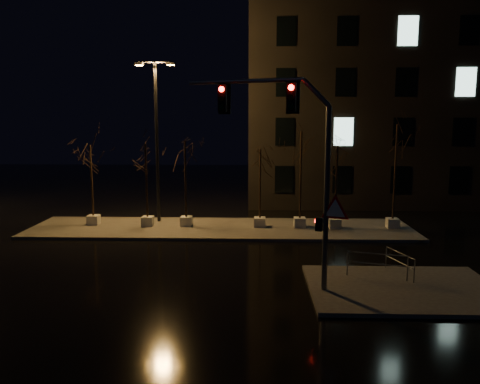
{
  "coord_description": "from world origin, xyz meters",
  "views": [
    {
      "loc": [
        1.92,
        -20.37,
        6.33
      ],
      "look_at": [
        1.22,
        2.32,
        2.8
      ],
      "focal_mm": 35.0,
      "sensor_mm": 36.0,
      "label": 1
    }
  ],
  "objects": [
    {
      "name": "tree_4",
      "position": [
        4.57,
        6.27,
        4.45
      ],
      "size": [
        1.8,
        1.8,
        5.66
      ],
      "color": "silver",
      "rests_on": "median"
    },
    {
      "name": "traffic_signal_mast",
      "position": [
        3.33,
        -3.46,
        5.17
      ],
      "size": [
        5.93,
        2.18,
        7.65
      ],
      "rotation": [
        0.0,
        0.0,
        -0.33
      ],
      "color": "#55585D",
      "rests_on": "sidewalk_corner"
    },
    {
      "name": "tree_3",
      "position": [
        2.25,
        6.23,
        3.68
      ],
      "size": [
        1.8,
        1.8,
        4.65
      ],
      "color": "silver",
      "rests_on": "median"
    },
    {
      "name": "building",
      "position": [
        14.0,
        18.0,
        7.5
      ],
      "size": [
        25.0,
        12.0,
        15.0
      ],
      "primitive_type": "cube",
      "color": "black",
      "rests_on": "ground"
    },
    {
      "name": "tree_6",
      "position": [
        9.9,
        6.22,
        4.77
      ],
      "size": [
        1.8,
        1.8,
        6.09
      ],
      "color": "silver",
      "rests_on": "median"
    },
    {
      "name": "tree_2",
      "position": [
        -2.07,
        6.36,
        4.04
      ],
      "size": [
        1.8,
        1.8,
        5.12
      ],
      "color": "silver",
      "rests_on": "median"
    },
    {
      "name": "guard_rail_a",
      "position": [
        6.76,
        -2.53,
        0.8
      ],
      "size": [
        2.24,
        0.68,
        1.0
      ],
      "rotation": [
        0.0,
        0.0,
        -0.28
      ],
      "color": "#55585D",
      "rests_on": "sidewalk_corner"
    },
    {
      "name": "tree_5",
      "position": [
        6.56,
        6.02,
        3.83
      ],
      "size": [
        1.8,
        1.8,
        4.85
      ],
      "color": "silver",
      "rests_on": "median"
    },
    {
      "name": "sidewalk_corner",
      "position": [
        7.5,
        -3.5,
        0.07
      ],
      "size": [
        7.0,
        5.0,
        0.15
      ],
      "primitive_type": "cube",
      "color": "#484641",
      "rests_on": "ground"
    },
    {
      "name": "guard_rail_b",
      "position": [
        7.76,
        -2.12,
        0.75
      ],
      "size": [
        0.61,
        1.88,
        0.93
      ],
      "rotation": [
        0.0,
        0.0,
        1.87
      ],
      "color": "#55585D",
      "rests_on": "sidewalk_corner"
    },
    {
      "name": "streetlight_main",
      "position": [
        -3.92,
        7.57,
        5.65
      ],
      "size": [
        2.38,
        0.4,
        9.54
      ],
      "rotation": [
        0.0,
        0.0,
        -0.06
      ],
      "color": "black",
      "rests_on": "median"
    },
    {
      "name": "ground",
      "position": [
        0.0,
        0.0,
        0.0
      ],
      "size": [
        90.0,
        90.0,
        0.0
      ],
      "primitive_type": "plane",
      "color": "black",
      "rests_on": "ground"
    },
    {
      "name": "tree_1",
      "position": [
        -4.33,
        6.27,
        3.91
      ],
      "size": [
        1.8,
        1.8,
        4.95
      ],
      "color": "silver",
      "rests_on": "median"
    },
    {
      "name": "median",
      "position": [
        0.0,
        6.0,
        0.07
      ],
      "size": [
        22.0,
        5.0,
        0.15
      ],
      "primitive_type": "cube",
      "color": "#484641",
      "rests_on": "ground"
    },
    {
      "name": "tree_0",
      "position": [
        -7.63,
        6.54,
        3.82
      ],
      "size": [
        1.8,
        1.8,
        4.83
      ],
      "color": "silver",
      "rests_on": "median"
    }
  ]
}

